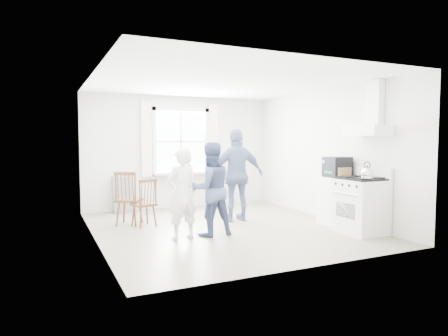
# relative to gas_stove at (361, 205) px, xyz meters

# --- Properties ---
(room_shell) EXTENTS (4.62, 5.12, 2.64)m
(room_shell) POSITION_rel_gas_stove_xyz_m (-1.91, 1.35, 0.82)
(room_shell) COLOR gray
(room_shell) RESTS_ON ground
(window_assembly) EXTENTS (1.88, 0.24, 1.70)m
(window_assembly) POSITION_rel_gas_stove_xyz_m (-1.91, 3.80, 0.98)
(window_assembly) COLOR white
(window_assembly) RESTS_ON room_shell
(range_hood) EXTENTS (0.45, 0.76, 0.94)m
(range_hood) POSITION_rel_gas_stove_xyz_m (0.16, -0.00, 1.42)
(range_hood) COLOR silver
(range_hood) RESTS_ON room_shell
(shelf_unit) EXTENTS (0.40, 0.30, 0.80)m
(shelf_unit) POSITION_rel_gas_stove_xyz_m (-3.31, 3.68, -0.08)
(shelf_unit) COLOR gray
(shelf_unit) RESTS_ON ground
(gas_stove) EXTENTS (0.68, 0.76, 1.12)m
(gas_stove) POSITION_rel_gas_stove_xyz_m (0.00, 0.00, 0.00)
(gas_stove) COLOR silver
(gas_stove) RESTS_ON ground
(kettle) EXTENTS (0.21, 0.21, 0.29)m
(kettle) POSITION_rel_gas_stove_xyz_m (-0.13, -0.25, 0.56)
(kettle) COLOR silver
(kettle) RESTS_ON gas_stove
(low_cabinet) EXTENTS (0.50, 0.55, 0.90)m
(low_cabinet) POSITION_rel_gas_stove_xyz_m (0.07, 0.70, -0.03)
(low_cabinet) COLOR silver
(low_cabinet) RESTS_ON ground
(stereo_stack) EXTENTS (0.42, 0.38, 0.37)m
(stereo_stack) POSITION_rel_gas_stove_xyz_m (0.06, 0.67, 0.60)
(stereo_stack) COLOR black
(stereo_stack) RESTS_ON low_cabinet
(cardboard_box) EXTENTS (0.32, 0.24, 0.19)m
(cardboard_box) POSITION_rel_gas_stove_xyz_m (0.05, 0.56, 0.51)
(cardboard_box) COLOR olive
(cardboard_box) RESTS_ON low_cabinet
(windsor_chair_a) EXTENTS (0.47, 0.46, 0.89)m
(windsor_chair_a) POSITION_rel_gas_stove_xyz_m (-3.19, 1.97, 0.06)
(windsor_chair_a) COLOR #472716
(windsor_chair_a) RESTS_ON ground
(windsor_chair_b) EXTENTS (0.58, 0.58, 1.02)m
(windsor_chair_b) POSITION_rel_gas_stove_xyz_m (-3.49, 2.24, 0.14)
(windsor_chair_b) COLOR #472716
(windsor_chair_b) RESTS_ON ground
(person_left) EXTENTS (0.60, 0.60, 1.46)m
(person_left) POSITION_rel_gas_stove_xyz_m (-2.89, 0.88, 0.24)
(person_left) COLOR white
(person_left) RESTS_ON ground
(person_mid) EXTENTS (0.77, 0.77, 1.55)m
(person_mid) POSITION_rel_gas_stove_xyz_m (-2.38, 0.92, 0.29)
(person_mid) COLOR #3E4C74
(person_mid) RESTS_ON ground
(person_right) EXTENTS (1.16, 1.16, 1.81)m
(person_right) POSITION_rel_gas_stove_xyz_m (-1.43, 1.82, 0.42)
(person_right) COLOR navy
(person_right) RESTS_ON ground
(potted_plant) EXTENTS (0.24, 0.24, 0.36)m
(potted_plant) POSITION_rel_gas_stove_xyz_m (-1.75, 3.71, 0.54)
(potted_plant) COLOR #306C36
(potted_plant) RESTS_ON window_assembly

